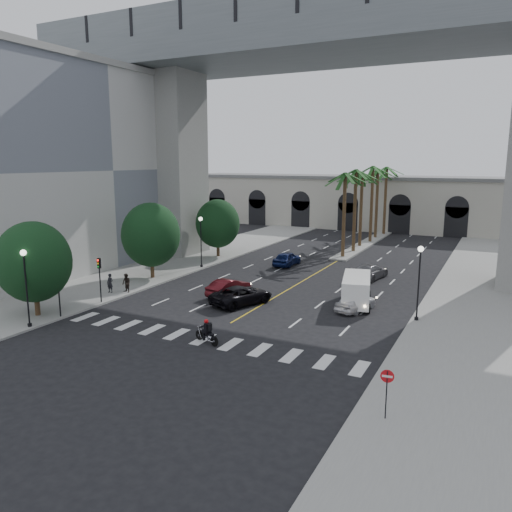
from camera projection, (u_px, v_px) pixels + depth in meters
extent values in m
plane|color=black|center=(215.00, 332.00, 32.59)|extent=(140.00, 140.00, 0.00)
cube|color=gray|center=(167.00, 266.00, 52.36)|extent=(8.00, 100.00, 0.15)
cube|color=gray|center=(479.00, 302.00, 39.11)|extent=(8.00, 100.00, 0.15)
cube|color=gray|center=(365.00, 244.00, 65.90)|extent=(2.00, 24.00, 0.20)
cube|color=beige|center=(56.00, 170.00, 53.14)|extent=(16.00, 32.00, 20.00)
cube|color=gray|center=(48.00, 68.00, 51.18)|extent=(16.50, 32.50, 0.60)
cube|color=#BAB8A7|center=(393.00, 204.00, 80.07)|extent=(70.00, 10.00, 8.00)
cube|color=slate|center=(395.00, 178.00, 79.26)|extent=(71.00, 10.50, 0.50)
cube|color=gray|center=(176.00, 166.00, 58.08)|extent=(5.00, 6.00, 20.80)
cube|color=slate|center=(384.00, 38.00, 45.50)|extent=(75.00, 13.00, 2.50)
cube|color=slate|center=(399.00, 24.00, 50.29)|extent=(75.00, 0.60, 3.00)
cylinder|color=#47331E|center=(344.00, 217.00, 56.25)|extent=(0.40, 0.40, 9.50)
cylinder|color=#47331E|center=(355.00, 212.00, 59.68)|extent=(0.40, 0.40, 9.80)
cylinder|color=#47331E|center=(361.00, 211.00, 63.37)|extent=(0.40, 0.40, 9.30)
cylinder|color=#47331E|center=(372.00, 206.00, 66.65)|extent=(0.40, 0.40, 10.10)
cylinder|color=#47331E|center=(377.00, 205.00, 70.31)|extent=(0.40, 0.40, 9.60)
cylinder|color=#47331E|center=(385.00, 202.00, 73.66)|extent=(0.40, 0.40, 9.90)
cylinder|color=#382616|center=(37.00, 301.00, 35.48)|extent=(0.36, 0.36, 2.34)
ellipsoid|color=black|center=(33.00, 262.00, 34.94)|extent=(5.20, 5.20, 5.72)
cylinder|color=#382616|center=(152.00, 266.00, 46.87)|extent=(0.36, 0.36, 2.45)
ellipsoid|color=black|center=(151.00, 235.00, 46.30)|extent=(5.44, 5.44, 5.98)
cylinder|color=#382616|center=(218.00, 247.00, 57.41)|extent=(0.36, 0.36, 2.27)
ellipsoid|color=black|center=(218.00, 224.00, 56.88)|extent=(5.04, 5.04, 5.54)
cylinder|color=black|center=(30.00, 326.00, 33.21)|extent=(0.28, 0.28, 0.36)
cylinder|color=black|center=(27.00, 291.00, 32.75)|extent=(0.11, 0.11, 5.00)
sphere|color=white|center=(23.00, 253.00, 32.26)|extent=(0.40, 0.40, 0.40)
cylinder|color=black|center=(202.00, 267.00, 51.62)|extent=(0.28, 0.28, 0.36)
cylinder|color=black|center=(201.00, 244.00, 51.16)|extent=(0.11, 0.11, 5.00)
sphere|color=white|center=(201.00, 219.00, 50.68)|extent=(0.40, 0.40, 0.40)
cylinder|color=black|center=(416.00, 320.00, 34.54)|extent=(0.28, 0.28, 0.36)
cylinder|color=black|center=(418.00, 286.00, 34.08)|extent=(0.11, 0.11, 5.00)
sphere|color=white|center=(421.00, 249.00, 33.60)|extent=(0.40, 0.40, 0.40)
cylinder|color=black|center=(59.00, 294.00, 35.06)|extent=(0.10, 0.10, 3.50)
cube|color=black|center=(57.00, 274.00, 34.77)|extent=(0.25, 0.18, 0.80)
cylinder|color=black|center=(100.00, 282.00, 38.57)|extent=(0.10, 0.10, 3.50)
cube|color=black|center=(99.00, 263.00, 38.28)|extent=(0.25, 0.18, 0.80)
cylinder|color=black|center=(199.00, 335.00, 31.11)|extent=(0.62, 0.31, 0.62)
cylinder|color=black|center=(214.00, 341.00, 30.05)|extent=(0.62, 0.31, 0.62)
cube|color=silver|center=(207.00, 337.00, 30.52)|extent=(0.49, 0.41, 0.27)
cube|color=black|center=(206.00, 332.00, 30.58)|extent=(0.61, 0.41, 0.21)
cube|color=black|center=(210.00, 334.00, 30.26)|extent=(0.52, 0.39, 0.12)
cylinder|color=black|center=(201.00, 327.00, 30.83)|extent=(0.22, 0.55, 0.03)
cube|color=black|center=(208.00, 327.00, 30.35)|extent=(0.39, 0.46, 0.54)
cube|color=black|center=(209.00, 327.00, 30.22)|extent=(0.24, 0.34, 0.39)
sphere|color=red|center=(206.00, 321.00, 30.39)|extent=(0.27, 0.27, 0.27)
imported|color=silver|center=(355.00, 302.00, 37.09)|extent=(2.52, 4.26, 1.36)
imported|color=#4E0F15|center=(229.00, 287.00, 41.20)|extent=(2.22, 4.45, 1.40)
imported|color=black|center=(241.00, 295.00, 38.71)|extent=(4.13, 5.73, 1.45)
imported|color=slate|center=(370.00, 271.00, 46.96)|extent=(2.83, 5.20, 1.43)
imported|color=#111D50|center=(287.00, 259.00, 52.92)|extent=(1.78, 4.42, 1.51)
cube|color=white|center=(356.00, 289.00, 38.35)|extent=(3.22, 5.70, 1.99)
cube|color=black|center=(355.00, 294.00, 35.87)|extent=(1.85, 0.68, 0.85)
cylinder|color=black|center=(342.00, 307.00, 36.92)|extent=(0.44, 0.74, 0.70)
cylinder|color=black|center=(368.00, 309.00, 36.51)|extent=(0.44, 0.74, 0.70)
cylinder|color=black|center=(345.00, 294.00, 40.55)|extent=(0.44, 0.74, 0.70)
cylinder|color=black|center=(369.00, 295.00, 40.13)|extent=(0.44, 0.74, 0.70)
imported|color=black|center=(110.00, 283.00, 41.55)|extent=(0.60, 0.41, 1.60)
imported|color=black|center=(126.00, 283.00, 41.58)|extent=(0.89, 0.76, 1.60)
cylinder|color=black|center=(386.00, 396.00, 21.22)|extent=(0.05, 0.05, 2.32)
cylinder|color=red|center=(387.00, 376.00, 21.04)|extent=(0.58, 0.11, 0.58)
cube|color=silver|center=(387.00, 376.00, 21.04)|extent=(0.44, 0.08, 0.10)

